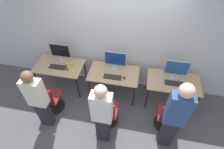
% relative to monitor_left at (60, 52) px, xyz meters
% --- Properties ---
extents(ground_plane, '(20.00, 20.00, 0.00)m').
position_rel_monitor_left_xyz_m(ground_plane, '(1.35, -0.56, -0.99)').
color(ground_plane, '#4C4C51').
extents(wall_back, '(12.00, 0.05, 2.80)m').
position_rel_monitor_left_xyz_m(wall_back, '(1.35, 0.25, 0.41)').
color(wall_back, '#B7BCC1').
rests_on(wall_back, ground_plane).
extents(desk_left, '(1.15, 0.68, 0.74)m').
position_rel_monitor_left_xyz_m(desk_left, '(-0.00, -0.21, -0.34)').
color(desk_left, tan).
rests_on(desk_left, ground_plane).
extents(monitor_left, '(0.49, 0.17, 0.46)m').
position_rel_monitor_left_xyz_m(monitor_left, '(0.00, 0.00, 0.00)').
color(monitor_left, '#B2B2B7').
rests_on(monitor_left, desk_left).
extents(keyboard_left, '(0.40, 0.15, 0.02)m').
position_rel_monitor_left_xyz_m(keyboard_left, '(0.00, -0.29, -0.25)').
color(keyboard_left, '#262628').
rests_on(keyboard_left, desk_left).
extents(mouse_left, '(0.06, 0.09, 0.03)m').
position_rel_monitor_left_xyz_m(mouse_left, '(0.25, -0.31, -0.24)').
color(mouse_left, '#333333').
rests_on(mouse_left, desk_left).
extents(office_chair_left, '(0.48, 0.48, 0.88)m').
position_rel_monitor_left_xyz_m(office_chair_left, '(0.03, -0.96, -0.64)').
color(office_chair_left, black).
rests_on(office_chair_left, ground_plane).
extents(person_left, '(0.36, 0.21, 1.58)m').
position_rel_monitor_left_xyz_m(person_left, '(0.08, -1.32, -0.14)').
color(person_left, '#232328').
rests_on(person_left, ground_plane).
extents(desk_center, '(1.15, 0.68, 0.74)m').
position_rel_monitor_left_xyz_m(desk_center, '(1.35, -0.21, -0.34)').
color(desk_center, tan).
rests_on(desk_center, ground_plane).
extents(monitor_center, '(0.49, 0.17, 0.46)m').
position_rel_monitor_left_xyz_m(monitor_center, '(1.35, -0.04, 0.00)').
color(monitor_center, '#B2B2B7').
rests_on(monitor_center, desk_center).
extents(keyboard_center, '(0.40, 0.15, 0.02)m').
position_rel_monitor_left_xyz_m(keyboard_center, '(1.35, -0.36, -0.25)').
color(keyboard_center, '#262628').
rests_on(keyboard_center, desk_center).
extents(mouse_center, '(0.06, 0.09, 0.03)m').
position_rel_monitor_left_xyz_m(mouse_center, '(1.61, -0.34, -0.24)').
color(mouse_center, '#333333').
rests_on(mouse_center, desk_center).
extents(office_chair_center, '(0.48, 0.48, 0.88)m').
position_rel_monitor_left_xyz_m(office_chair_center, '(1.36, -1.05, -0.64)').
color(office_chair_center, black).
rests_on(office_chair_center, ground_plane).
extents(person_center, '(0.36, 0.21, 1.62)m').
position_rel_monitor_left_xyz_m(person_center, '(1.37, -1.42, -0.11)').
color(person_center, '#232328').
rests_on(person_center, ground_plane).
extents(desk_right, '(1.15, 0.68, 0.74)m').
position_rel_monitor_left_xyz_m(desk_right, '(2.69, -0.21, -0.34)').
color(desk_right, tan).
rests_on(desk_right, ground_plane).
extents(monitor_right, '(0.49, 0.17, 0.46)m').
position_rel_monitor_left_xyz_m(monitor_right, '(2.69, -0.09, 0.00)').
color(monitor_right, '#B2B2B7').
rests_on(monitor_right, desk_right).
extents(keyboard_right, '(0.40, 0.15, 0.02)m').
position_rel_monitor_left_xyz_m(keyboard_right, '(2.69, -0.29, -0.25)').
color(keyboard_right, '#262628').
rests_on(keyboard_right, desk_right).
extents(mouse_right, '(0.06, 0.09, 0.03)m').
position_rel_monitor_left_xyz_m(mouse_right, '(2.95, -0.30, -0.24)').
color(mouse_right, '#333333').
rests_on(mouse_right, desk_right).
extents(office_chair_right, '(0.48, 0.48, 0.88)m').
position_rel_monitor_left_xyz_m(office_chair_right, '(2.63, -0.91, -0.64)').
color(office_chair_right, black).
rests_on(office_chair_right, ground_plane).
extents(person_right, '(0.36, 0.23, 1.76)m').
position_rel_monitor_left_xyz_m(person_right, '(2.60, -1.28, -0.02)').
color(person_right, '#232328').
rests_on(person_right, ground_plane).
extents(placard_left, '(0.16, 0.03, 0.08)m').
position_rel_monitor_left_xyz_m(placard_left, '(0.25, -0.18, -0.22)').
color(placard_left, yellow).
rests_on(placard_left, desk_left).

